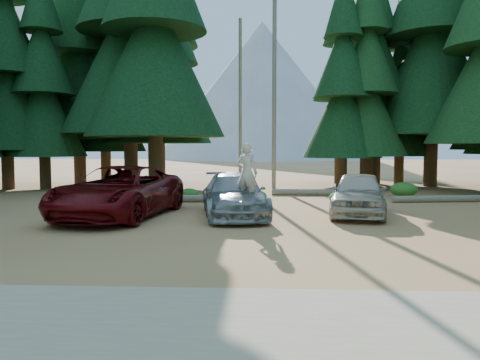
% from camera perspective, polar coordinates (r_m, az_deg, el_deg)
% --- Properties ---
extents(ground, '(160.00, 160.00, 0.00)m').
position_cam_1_polar(ground, '(12.54, 2.04, -6.74)').
color(ground, '#A16E44').
rests_on(ground, ground).
extents(gravel_strip, '(26.00, 3.50, 0.01)m').
position_cam_1_polar(gravel_strip, '(6.27, 1.25, -17.81)').
color(gravel_strip, tan).
rests_on(gravel_strip, ground).
extents(forest_belt_north, '(36.00, 7.00, 22.00)m').
position_cam_1_polar(forest_belt_north, '(27.42, 2.44, -0.89)').
color(forest_belt_north, black).
rests_on(forest_belt_north, ground).
extents(snag_front, '(0.24, 0.24, 12.00)m').
position_cam_1_polar(snag_front, '(27.08, 4.20, 11.76)').
color(snag_front, '#706A5A').
rests_on(snag_front, ground).
extents(snag_back, '(0.20, 0.20, 10.00)m').
position_cam_1_polar(snag_back, '(28.48, 0.03, 9.37)').
color(snag_back, '#706A5A').
rests_on(snag_back, ground).
extents(mountain_peak, '(48.00, 50.00, 28.00)m').
position_cam_1_polar(mountain_peak, '(101.13, 1.21, 9.88)').
color(mountain_peak, '#9A9CA2').
rests_on(mountain_peak, ground).
extents(red_pickup, '(3.64, 6.49, 1.71)m').
position_cam_1_polar(red_pickup, '(16.15, -14.51, -1.38)').
color(red_pickup, '#5F080C').
rests_on(red_pickup, ground).
extents(silver_minivan_center, '(2.77, 5.20, 1.43)m').
position_cam_1_polar(silver_minivan_center, '(15.85, -0.75, -1.87)').
color(silver_minivan_center, '#9B9EA2').
rests_on(silver_minivan_center, ground).
extents(silver_minivan_right, '(2.66, 4.68, 1.50)m').
position_cam_1_polar(silver_minivan_right, '(16.54, 14.24, -1.63)').
color(silver_minivan_right, beige).
rests_on(silver_minivan_right, ground).
extents(frisbee_player, '(0.81, 0.68, 1.91)m').
position_cam_1_polar(frisbee_player, '(14.87, 0.86, 0.89)').
color(frisbee_player, beige).
rests_on(frisbee_player, ground).
extents(log_left, '(4.42, 0.61, 0.31)m').
position_cam_1_polar(log_left, '(20.08, -5.84, -2.25)').
color(log_left, '#706A5A').
rests_on(log_left, ground).
extents(log_mid, '(3.73, 0.41, 0.31)m').
position_cam_1_polar(log_mid, '(23.04, 8.52, -1.48)').
color(log_mid, '#706A5A').
rests_on(log_mid, ground).
extents(log_right, '(4.55, 0.93, 0.29)m').
position_cam_1_polar(log_right, '(21.78, 23.53, -2.11)').
color(log_right, '#706A5A').
rests_on(log_right, ground).
extents(shrub_far_left, '(1.04, 1.04, 0.57)m').
position_cam_1_polar(shrub_far_left, '(20.30, -9.69, -1.85)').
color(shrub_far_left, '#2C661E').
rests_on(shrub_far_left, ground).
extents(shrub_left, '(0.78, 0.78, 0.43)m').
position_cam_1_polar(shrub_left, '(20.64, -2.29, -1.91)').
color(shrub_left, '#2C661E').
rests_on(shrub_left, ground).
extents(shrub_center_left, '(0.90, 0.90, 0.50)m').
position_cam_1_polar(shrub_center_left, '(21.17, -6.23, -1.69)').
color(shrub_center_left, '#2C661E').
rests_on(shrub_center_left, ground).
extents(shrub_center_right, '(0.94, 0.94, 0.52)m').
position_cam_1_polar(shrub_center_right, '(19.91, 1.96, -1.99)').
color(shrub_center_right, '#2C661E').
rests_on(shrub_center_right, ground).
extents(shrub_right, '(0.94, 0.94, 0.52)m').
position_cam_1_polar(shrub_right, '(19.73, 12.14, -2.14)').
color(shrub_right, '#2C661E').
rests_on(shrub_right, ground).
extents(shrub_far_right, '(1.26, 1.26, 0.69)m').
position_cam_1_polar(shrub_far_right, '(23.38, 19.34, -1.11)').
color(shrub_far_right, '#2C661E').
rests_on(shrub_far_right, ground).
extents(shrub_edge_west, '(0.84, 0.84, 0.46)m').
position_cam_1_polar(shrub_edge_west, '(21.48, -19.71, -1.86)').
color(shrub_edge_west, '#2C661E').
rests_on(shrub_edge_west, ground).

